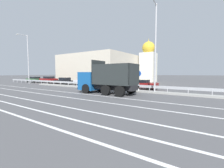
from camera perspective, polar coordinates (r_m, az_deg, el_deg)
ground_plane at (r=17.96m, az=-2.29°, el=-3.04°), size 320.00×320.00×0.00m
lane_strip_0 at (r=15.19m, az=-5.77°, el=-4.37°), size 63.97×0.16×0.01m
lane_strip_1 at (r=13.44m, az=-12.45°, el=-5.57°), size 63.97×0.16×0.01m
lane_strip_2 at (r=11.79m, az=-21.99°, el=-7.14°), size 63.97×0.16×0.01m
lane_strip_3 at (r=11.01m, az=-28.87°, el=-8.15°), size 63.97×0.16×0.01m
lane_strip_4 at (r=10.53m, az=-34.82°, el=-8.93°), size 63.97×0.16×0.01m
median_island at (r=19.86m, az=1.67°, el=-2.08°), size 35.19×1.10×0.18m
median_guardrail at (r=20.52m, az=2.92°, el=-0.54°), size 63.97×0.09×0.78m
dump_truck at (r=16.97m, az=-4.06°, el=0.85°), size 6.81×2.77×3.68m
median_road_sign at (r=18.27m, az=10.12°, el=1.20°), size 0.70×0.16×2.55m
street_lamp_0 at (r=36.71m, az=-29.52°, el=8.86°), size 0.71×2.10×10.23m
street_lamp_1 at (r=17.71m, az=16.09°, el=14.41°), size 0.72×2.57×9.84m
parked_car_0 at (r=41.38m, az=-27.38°, el=1.56°), size 4.45×2.12×1.35m
parked_car_1 at (r=36.50m, az=-22.98°, el=1.52°), size 4.91×2.19×1.52m
parked_car_2 at (r=32.11m, az=-17.65°, el=1.18°), size 4.56×1.86×1.36m
parked_car_3 at (r=27.73m, az=-10.37°, el=0.92°), size 4.67×2.10×1.36m
parked_car_4 at (r=24.70m, az=-1.23°, el=0.56°), size 4.21×2.25×1.38m
parked_car_5 at (r=21.37m, az=10.86°, el=-0.08°), size 4.71×1.89×1.34m
background_building_0 at (r=38.72m, az=-5.40°, el=5.83°), size 16.79×13.14×6.77m
church_tower at (r=40.10m, az=13.65°, el=8.01°), size 3.60×3.60×11.20m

